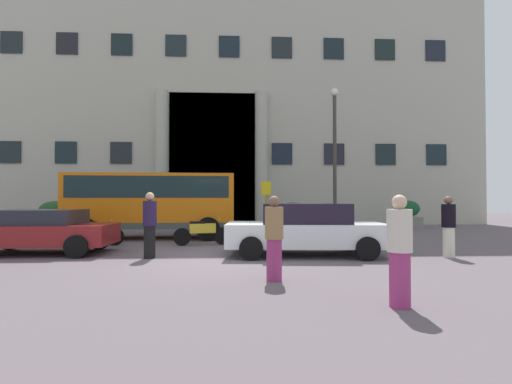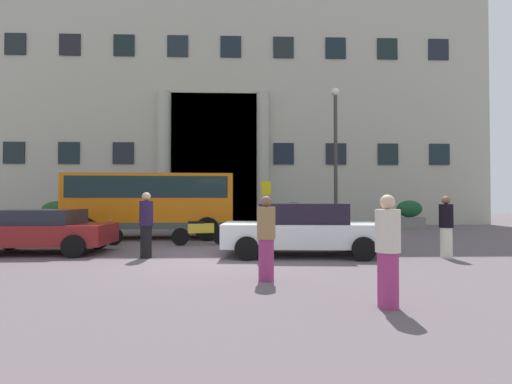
# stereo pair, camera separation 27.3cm
# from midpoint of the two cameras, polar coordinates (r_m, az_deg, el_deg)

# --- Properties ---
(ground_plane) EXTENTS (80.00, 64.00, 0.12)m
(ground_plane) POSITION_cam_midpoint_polar(r_m,az_deg,el_deg) (10.09, -6.59, -10.43)
(ground_plane) COLOR #61555B
(office_building_facade) EXTENTS (32.28, 9.63, 19.82)m
(office_building_facade) POSITION_cam_midpoint_polar(r_m,az_deg,el_deg) (28.66, -4.15, 15.78)
(office_building_facade) COLOR #AEAB9A
(office_building_facade) RESTS_ON ground_plane
(orange_minibus) EXTENTS (6.54, 2.70, 2.58)m
(orange_minibus) POSITION_cam_midpoint_polar(r_m,az_deg,el_deg) (15.84, -15.73, -1.15)
(orange_minibus) COLOR orange
(orange_minibus) RESTS_ON ground_plane
(bus_stop_sign) EXTENTS (0.44, 0.08, 2.38)m
(bus_stop_sign) POSITION_cam_midpoint_polar(r_m,az_deg,el_deg) (16.97, 1.08, -1.44)
(bus_stop_sign) COLOR #95A020
(bus_stop_sign) RESTS_ON ground_plane
(hedge_planter_far_west) EXTENTS (1.63, 0.71, 1.41)m
(hedge_planter_far_west) POSITION_cam_midpoint_polar(r_m,az_deg,el_deg) (20.60, 5.16, -3.60)
(hedge_planter_far_west) COLOR slate
(hedge_planter_far_west) RESTS_ON ground_plane
(hedge_planter_entrance_left) EXTENTS (1.80, 0.75, 1.20)m
(hedge_planter_entrance_left) POSITION_cam_midpoint_polar(r_m,az_deg,el_deg) (21.12, -12.63, -3.79)
(hedge_planter_entrance_left) COLOR slate
(hedge_planter_entrance_left) RESTS_ON ground_plane
(hedge_planter_west) EXTENTS (1.74, 0.92, 1.49)m
(hedge_planter_west) POSITION_cam_midpoint_polar(r_m,az_deg,el_deg) (22.36, -28.41, -3.17)
(hedge_planter_west) COLOR #716359
(hedge_planter_west) RESTS_ON ground_plane
(hedge_planter_far_east) EXTENTS (1.45, 0.70, 1.52)m
(hedge_planter_far_east) POSITION_cam_midpoint_polar(r_m,az_deg,el_deg) (22.04, 21.56, -3.23)
(hedge_planter_far_east) COLOR slate
(hedge_planter_far_east) RESTS_ON ground_plane
(parked_estate_mid) EXTENTS (4.52, 2.32, 1.46)m
(parked_estate_mid) POSITION_cam_midpoint_polar(r_m,az_deg,el_deg) (10.78, 6.70, -5.54)
(parked_estate_mid) COLOR silver
(parked_estate_mid) RESTS_ON ground_plane
(parked_coupe_end) EXTENTS (4.03, 2.08, 1.28)m
(parked_coupe_end) POSITION_cam_midpoint_polar(r_m,az_deg,el_deg) (12.66, -30.25, -5.05)
(parked_coupe_end) COLOR maroon
(parked_coupe_end) RESTS_ON ground_plane
(scooter_by_planter) EXTENTS (1.97, 0.62, 0.89)m
(scooter_by_planter) POSITION_cam_midpoint_polar(r_m,az_deg,el_deg) (13.19, -8.84, -5.97)
(scooter_by_planter) COLOR black
(scooter_by_planter) RESTS_ON ground_plane
(motorcycle_far_end) EXTENTS (1.92, 0.55, 0.89)m
(motorcycle_far_end) POSITION_cam_midpoint_polar(r_m,az_deg,el_deg) (13.63, 11.80, -5.81)
(motorcycle_far_end) COLOR black
(motorcycle_far_end) RESTS_ON ground_plane
(motorcycle_near_kerb) EXTENTS (1.98, 0.55, 0.89)m
(motorcycle_near_kerb) POSITION_cam_midpoint_polar(r_m,az_deg,el_deg) (14.02, -24.02, -5.59)
(motorcycle_near_kerb) COLOR black
(motorcycle_near_kerb) RESTS_ON ground_plane
(pedestrian_man_red_shirt) EXTENTS (0.36, 0.36, 1.66)m
(pedestrian_man_red_shirt) POSITION_cam_midpoint_polar(r_m,az_deg,el_deg) (11.45, 26.47, -4.70)
(pedestrian_man_red_shirt) COLOR beige
(pedestrian_man_red_shirt) RESTS_ON ground_plane
(pedestrian_woman_dark_dress) EXTENTS (0.36, 0.36, 1.65)m
(pedestrian_woman_dark_dress) POSITION_cam_midpoint_polar(r_m,az_deg,el_deg) (5.92, 19.62, -8.32)
(pedestrian_woman_dark_dress) COLOR #9E326F
(pedestrian_woman_dark_dress) RESTS_ON ground_plane
(pedestrian_woman_with_bag) EXTENTS (0.36, 0.36, 1.64)m
(pedestrian_woman_with_bag) POSITION_cam_midpoint_polar(r_m,az_deg,el_deg) (7.38, 1.69, -6.95)
(pedestrian_woman_with_bag) COLOR #943068
(pedestrian_woman_with_bag) RESTS_ON ground_plane
(pedestrian_child_trailing) EXTENTS (0.36, 0.36, 1.77)m
(pedestrian_child_trailing) POSITION_cam_midpoint_polar(r_m,az_deg,el_deg) (10.56, -16.47, -4.77)
(pedestrian_child_trailing) COLOR black
(pedestrian_child_trailing) RESTS_ON ground_plane
(lamppost_plaza_centre) EXTENTS (0.40, 0.40, 7.13)m
(lamppost_plaza_centre) POSITION_cam_midpoint_polar(r_m,az_deg,el_deg) (19.33, 11.40, 6.66)
(lamppost_plaza_centre) COLOR #3D3733
(lamppost_plaza_centre) RESTS_ON ground_plane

